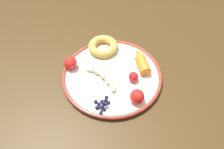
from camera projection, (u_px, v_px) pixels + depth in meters
dining_table at (109, 94)px, 0.77m from camera, size 1.22×0.98×0.70m
plate at (112, 75)px, 0.72m from camera, size 0.33×0.33×0.02m
banana at (103, 76)px, 0.70m from camera, size 0.11×0.11×0.03m
carrot_orange at (141, 60)px, 0.74m from camera, size 0.06×0.12×0.04m
donut at (103, 46)px, 0.79m from camera, size 0.13×0.13×0.03m
blueberry_pile at (102, 104)px, 0.64m from camera, size 0.05×0.06×0.02m
tomato_near at (137, 96)px, 0.64m from camera, size 0.04×0.04×0.04m
tomato_mid at (71, 63)px, 0.73m from camera, size 0.04×0.04×0.04m
tomato_far at (133, 76)px, 0.70m from camera, size 0.03×0.03×0.03m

